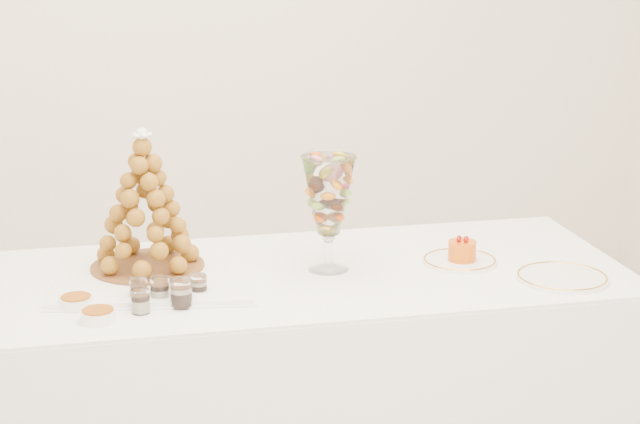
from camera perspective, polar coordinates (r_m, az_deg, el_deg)
name	(u,v)px	position (r m, az deg, el deg)	size (l,w,h in m)	color
buffet_table	(284,395)	(3.22, -1.94, -9.72)	(2.04, 0.92, 0.76)	white
lace_tray	(155,280)	(3.03, -8.78, -3.60)	(0.55, 0.41, 0.02)	white
macaron_vase	(329,197)	(3.05, 0.46, 0.82)	(0.15, 0.15, 0.34)	white
cake_plate	(460,261)	(3.20, 7.45, -2.61)	(0.22, 0.22, 0.01)	white
spare_plate	(562,278)	(3.11, 12.79, -3.43)	(0.26, 0.26, 0.01)	white
verrine_a	(139,290)	(2.89, -9.65, -4.14)	(0.05, 0.05, 0.06)	white
verrine_b	(160,290)	(2.88, -8.53, -4.15)	(0.05, 0.05, 0.07)	white
verrine_c	(199,286)	(2.91, -6.50, -3.93)	(0.05, 0.05, 0.06)	white
verrine_d	(141,301)	(2.81, -9.55, -4.70)	(0.05, 0.05, 0.07)	white
verrine_e	(181,293)	(2.83, -7.41, -4.32)	(0.06, 0.06, 0.08)	white
ramekin_back	(76,302)	(2.89, -12.88, -4.72)	(0.09, 0.09, 0.03)	white
ramekin_front	(98,316)	(2.78, -11.75, -5.45)	(0.09, 0.09, 0.03)	white
croquembouche	(145,201)	(3.06, -9.34, 0.59)	(0.33, 0.33, 0.41)	brown
mousse_cake	(462,250)	(3.18, 7.59, -2.04)	(0.08, 0.08, 0.07)	#D7580A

